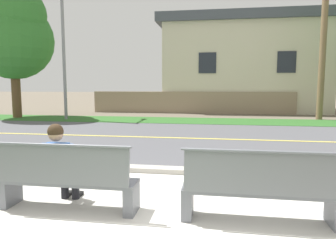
% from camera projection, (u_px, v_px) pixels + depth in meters
% --- Properties ---
extents(ground_plane, '(140.00, 140.00, 0.00)m').
position_uv_depth(ground_plane, '(195.00, 132.00, 11.76)').
color(ground_plane, '#665B4C').
extents(sidewalk_pavement, '(44.00, 3.60, 0.01)m').
position_uv_depth(sidewalk_pavement, '(160.00, 212.00, 4.29)').
color(sidewalk_pavement, beige).
rests_on(sidewalk_pavement, ground_plane).
extents(curb_edge, '(44.00, 0.30, 0.11)m').
position_uv_depth(curb_edge, '(177.00, 171.00, 6.20)').
color(curb_edge, '#ADA89E').
rests_on(curb_edge, ground_plane).
extents(street_asphalt, '(52.00, 8.00, 0.01)m').
position_uv_depth(street_asphalt, '(192.00, 138.00, 10.28)').
color(street_asphalt, '#515156').
rests_on(street_asphalt, ground_plane).
extents(road_centre_line, '(48.00, 0.14, 0.01)m').
position_uv_depth(road_centre_line, '(192.00, 138.00, 10.28)').
color(road_centre_line, '#E0CC4C').
rests_on(road_centre_line, ground_plane).
extents(far_verge_grass, '(48.00, 2.80, 0.02)m').
position_uv_depth(far_verge_grass, '(200.00, 121.00, 15.41)').
color(far_verge_grass, '#2D6026').
rests_on(far_verge_grass, ground_plane).
extents(bench_left, '(2.02, 0.48, 1.01)m').
position_uv_depth(bench_left, '(66.00, 180.00, 4.28)').
color(bench_left, slate).
rests_on(bench_left, ground_plane).
extents(bench_right, '(2.02, 0.48, 1.01)m').
position_uv_depth(bench_right, '(260.00, 190.00, 3.88)').
color(bench_right, slate).
rests_on(bench_right, ground_plane).
extents(seated_person_blue, '(0.52, 0.68, 1.25)m').
position_uv_depth(seated_person_blue, '(60.00, 162.00, 4.46)').
color(seated_person_blue, black).
rests_on(seated_person_blue, ground_plane).
extents(streetlamp, '(0.24, 2.10, 7.73)m').
position_uv_depth(streetlamp, '(65.00, 36.00, 15.80)').
color(streetlamp, gray).
rests_on(streetlamp, ground_plane).
extents(shade_tree_far_left, '(4.27, 4.27, 7.04)m').
position_uv_depth(shade_tree_far_left, '(14.00, 34.00, 16.41)').
color(shade_tree_far_left, brown).
rests_on(shade_tree_far_left, ground_plane).
extents(garden_wall, '(13.00, 0.36, 1.40)m').
position_uv_depth(garden_wall, '(191.00, 102.00, 19.63)').
color(garden_wall, gray).
rests_on(garden_wall, ground_plane).
extents(house_across_street, '(11.51, 6.91, 6.45)m').
position_uv_depth(house_across_street, '(242.00, 65.00, 21.96)').
color(house_across_street, beige).
rests_on(house_across_street, ground_plane).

